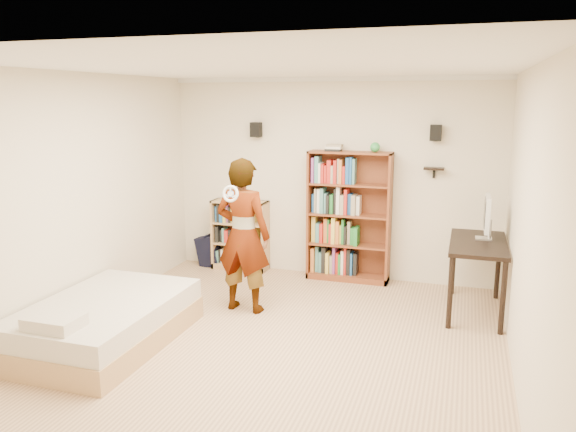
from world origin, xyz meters
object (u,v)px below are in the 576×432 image
(tall_bookshelf, at_px, (349,217))
(low_bookshelf, at_px, (240,235))
(computer_desk, at_px, (476,277))
(person, at_px, (243,236))
(daybed, at_px, (105,317))

(tall_bookshelf, height_order, low_bookshelf, tall_bookshelf)
(computer_desk, height_order, person, person)
(daybed, distance_m, person, 1.72)
(person, bearing_deg, computer_desk, -160.24)
(tall_bookshelf, relative_size, person, 0.98)
(computer_desk, relative_size, daybed, 0.65)
(computer_desk, distance_m, person, 2.70)
(daybed, bearing_deg, computer_desk, 29.51)
(tall_bookshelf, xyz_separation_m, computer_desk, (1.64, -0.74, -0.45))
(low_bookshelf, height_order, computer_desk, low_bookshelf)
(computer_desk, height_order, daybed, computer_desk)
(low_bookshelf, height_order, person, person)
(tall_bookshelf, height_order, daybed, tall_bookshelf)
(tall_bookshelf, distance_m, low_bookshelf, 1.62)
(tall_bookshelf, bearing_deg, daybed, -124.74)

